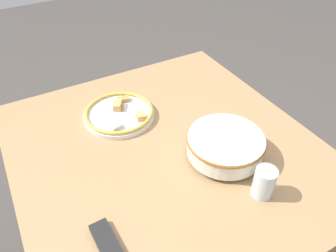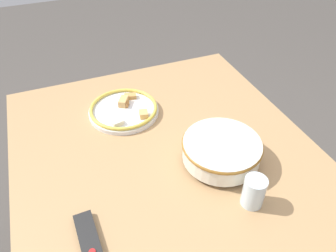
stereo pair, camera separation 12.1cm
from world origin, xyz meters
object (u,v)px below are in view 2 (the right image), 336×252
object	(u,v)px
tv_remote	(88,237)
drinking_glass	(254,192)
food_plate	(124,110)
noodle_bowl	(221,150)

from	to	relation	value
tv_remote	drinking_glass	distance (m)	0.49
food_plate	drinking_glass	bearing A→B (deg)	-157.37
tv_remote	food_plate	bearing A→B (deg)	-117.41
noodle_bowl	tv_remote	distance (m)	0.50
food_plate	tv_remote	world-z (taller)	food_plate
tv_remote	drinking_glass	size ratio (longest dim) A/B	1.53
noodle_bowl	drinking_glass	distance (m)	0.19
drinking_glass	food_plate	bearing A→B (deg)	22.63
tv_remote	drinking_glass	bearing A→B (deg)	171.19
tv_remote	noodle_bowl	bearing A→B (deg)	-166.51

